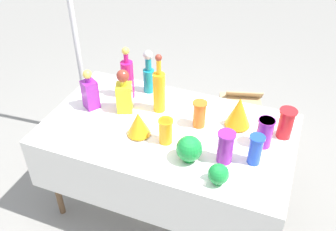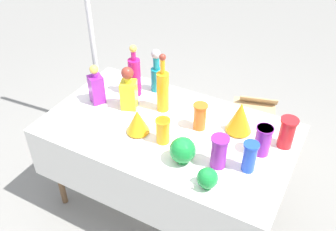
{
  "view_description": "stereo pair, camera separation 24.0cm",
  "coord_description": "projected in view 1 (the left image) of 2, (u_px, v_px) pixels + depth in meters",
  "views": [
    {
      "loc": [
        0.7,
        -1.79,
        2.31
      ],
      "look_at": [
        0.0,
        0.0,
        0.86
      ],
      "focal_mm": 40.0,
      "sensor_mm": 36.0,
      "label": 1
    },
    {
      "loc": [
        0.92,
        -1.69,
        2.31
      ],
      "look_at": [
        0.0,
        0.0,
        0.86
      ],
      "focal_mm": 40.0,
      "sensor_mm": 36.0,
      "label": 2
    }
  ],
  "objects": [
    {
      "name": "cardboard_box_behind_left",
      "position": [
        239.0,
        119.0,
        3.5
      ],
      "size": [
        0.47,
        0.48,
        0.42
      ],
      "color": "tan",
      "rests_on": "ground"
    },
    {
      "name": "square_decanter_0",
      "position": [
        124.0,
        93.0,
        2.54
      ],
      "size": [
        0.14,
        0.14,
        0.32
      ],
      "color": "yellow",
      "rests_on": "display_table"
    },
    {
      "name": "fluted_vase_0",
      "position": [
        239.0,
        112.0,
        2.41
      ],
      "size": [
        0.17,
        0.17,
        0.22
      ],
      "color": "orange",
      "rests_on": "display_table"
    },
    {
      "name": "slender_vase_3",
      "position": [
        225.0,
        146.0,
        2.15
      ],
      "size": [
        0.11,
        0.11,
        0.21
      ],
      "color": "purple",
      "rests_on": "display_table"
    },
    {
      "name": "slender_vase_1",
      "position": [
        265.0,
        132.0,
        2.27
      ],
      "size": [
        0.1,
        0.1,
        0.19
      ],
      "color": "purple",
      "rests_on": "display_table"
    },
    {
      "name": "display_table",
      "position": [
        166.0,
        140.0,
        2.48
      ],
      "size": [
        1.64,
        0.94,
        0.76
      ],
      "color": "white",
      "rests_on": "ground"
    },
    {
      "name": "round_bowl_1",
      "position": [
        189.0,
        149.0,
        2.17
      ],
      "size": [
        0.16,
        0.16,
        0.16
      ],
      "color": "#198C38",
      "rests_on": "display_table"
    },
    {
      "name": "square_decanter_1",
      "position": [
        90.0,
        92.0,
        2.58
      ],
      "size": [
        0.13,
        0.13,
        0.3
      ],
      "color": "purple",
      "rests_on": "display_table"
    },
    {
      "name": "tall_bottle_0",
      "position": [
        159.0,
        90.0,
        2.53
      ],
      "size": [
        0.08,
        0.08,
        0.43
      ],
      "color": "orange",
      "rests_on": "display_table"
    },
    {
      "name": "round_bowl_0",
      "position": [
        218.0,
        174.0,
        2.04
      ],
      "size": [
        0.12,
        0.12,
        0.13
      ],
      "color": "#198C38",
      "rests_on": "display_table"
    },
    {
      "name": "ground_plane",
      "position": [
        168.0,
        203.0,
        2.92
      ],
      "size": [
        40.0,
        40.0,
        0.0
      ],
      "primitive_type": "plane",
      "color": "gray"
    },
    {
      "name": "slender_vase_5",
      "position": [
        166.0,
        130.0,
        2.3
      ],
      "size": [
        0.09,
        0.09,
        0.17
      ],
      "color": "orange",
      "rests_on": "display_table"
    },
    {
      "name": "slender_vase_4",
      "position": [
        199.0,
        113.0,
        2.43
      ],
      "size": [
        0.1,
        0.1,
        0.18
      ],
      "color": "orange",
      "rests_on": "display_table"
    },
    {
      "name": "tall_bottle_1",
      "position": [
        149.0,
        74.0,
        2.73
      ],
      "size": [
        0.08,
        0.08,
        0.34
      ],
      "color": "teal",
      "rests_on": "display_table"
    },
    {
      "name": "slender_vase_0",
      "position": [
        256.0,
        149.0,
        2.14
      ],
      "size": [
        0.09,
        0.09,
        0.19
      ],
      "color": "blue",
      "rests_on": "display_table"
    },
    {
      "name": "canopy_pole",
      "position": [
        78.0,
        52.0,
        3.08
      ],
      "size": [
        0.18,
        0.18,
        2.26
      ],
      "color": "silver",
      "rests_on": "ground"
    },
    {
      "name": "slender_vase_2",
      "position": [
        286.0,
        123.0,
        2.33
      ],
      "size": [
        0.11,
        0.11,
        0.2
      ],
      "color": "red",
      "rests_on": "display_table"
    },
    {
      "name": "fluted_vase_1",
      "position": [
        138.0,
        124.0,
        2.36
      ],
      "size": [
        0.15,
        0.15,
        0.17
      ],
      "color": "orange",
      "rests_on": "display_table"
    },
    {
      "name": "tall_bottle_2",
      "position": [
        128.0,
        77.0,
        2.66
      ],
      "size": [
        0.09,
        0.09,
        0.4
      ],
      "color": "#C61972",
      "rests_on": "display_table"
    },
    {
      "name": "price_tag_left",
      "position": [
        201.0,
        182.0,
        2.06
      ],
      "size": [
        0.06,
        0.01,
        0.03
      ],
      "primitive_type": "cube",
      "rotation": [
        -0.21,
        0.0,
        0.01
      ],
      "color": "white",
      "rests_on": "display_table"
    },
    {
      "name": "cardboard_box_behind_right",
      "position": [
        160.0,
        117.0,
        3.59
      ],
      "size": [
        0.43,
        0.41,
        0.35
      ],
      "color": "tan",
      "rests_on": "ground"
    }
  ]
}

